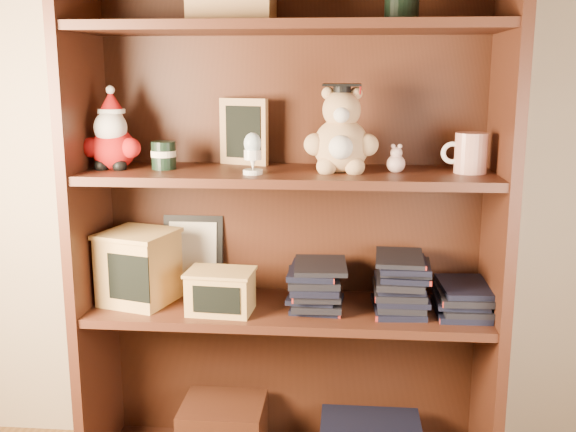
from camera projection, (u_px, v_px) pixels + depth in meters
name	position (u px, v px, depth m)	size (l,w,h in m)	color
bookcase	(289.00, 226.00, 1.97)	(1.20, 0.35, 1.60)	#421F13
shelf_lower	(288.00, 310.00, 1.97)	(1.14, 0.33, 0.02)	#421F13
shelf_upper	(288.00, 175.00, 1.89)	(1.14, 0.33, 0.02)	#421F13
santa_plush	(112.00, 138.00, 1.90)	(0.17, 0.12, 0.24)	#A50F0F
teachers_tin	(164.00, 155.00, 1.91)	(0.07, 0.07, 0.08)	black
chalkboard_plaque	(244.00, 133.00, 1.99)	(0.15, 0.11, 0.20)	#9E7547
egg_cup	(253.00, 152.00, 1.81)	(0.05, 0.05, 0.11)	white
grad_teddy_bear	(341.00, 138.00, 1.85)	(0.20, 0.18, 0.25)	tan
pink_figurine	(396.00, 161.00, 1.85)	(0.05, 0.05, 0.08)	beige
teacher_mug	(470.00, 153.00, 1.83)	(0.12, 0.09, 0.11)	silver
certificate_frame	(193.00, 253.00, 2.11)	(0.19, 0.05, 0.23)	black
treats_box	(139.00, 267.00, 1.98)	(0.24, 0.24, 0.21)	tan
pencils_box	(221.00, 291.00, 1.91)	(0.20, 0.15, 0.12)	tan
book_stack_left	(317.00, 286.00, 1.95)	(0.14, 0.20, 0.13)	black
book_stack_mid	(403.00, 283.00, 1.92)	(0.14, 0.20, 0.16)	black
book_stack_right	(463.00, 298.00, 1.92)	(0.14, 0.20, 0.08)	black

